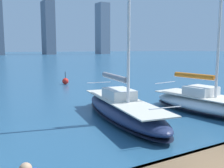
{
  "coord_description": "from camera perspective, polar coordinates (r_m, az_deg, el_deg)",
  "views": [
    {
      "loc": [
        6.3,
        4.4,
        3.96
      ],
      "look_at": [
        -0.21,
        -6.73,
        2.2
      ],
      "focal_mm": 42.0,
      "sensor_mm": 36.0,
      "label": 1
    }
  ],
  "objects": [
    {
      "name": "sailboat_orange",
      "position": [
        17.35,
        19.84,
        -3.77
      ],
      "size": [
        3.63,
        7.88,
        11.74
      ],
      "color": "silver",
      "rests_on": "ground"
    },
    {
      "name": "sailboat_grey",
      "position": [
        14.73,
        2.29,
        -5.18
      ],
      "size": [
        3.79,
        9.6,
        12.17
      ],
      "color": "navy",
      "rests_on": "ground"
    },
    {
      "name": "channel_buoy",
      "position": [
        29.44,
        -10.11,
        0.62
      ],
      "size": [
        0.7,
        0.7,
        1.4
      ],
      "color": "red",
      "rests_on": "ground"
    }
  ]
}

